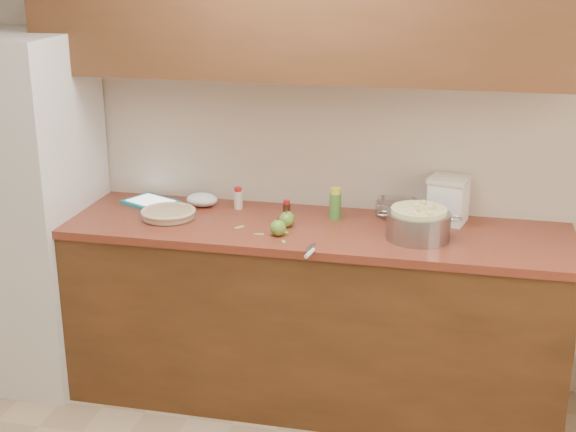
% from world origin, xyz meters
% --- Properties ---
extents(room_shell, '(3.60, 3.60, 3.60)m').
position_xyz_m(room_shell, '(0.00, 0.00, 1.30)').
color(room_shell, tan).
rests_on(room_shell, ground).
extents(counter_run, '(2.64, 0.68, 0.92)m').
position_xyz_m(counter_run, '(0.00, 1.48, 0.46)').
color(counter_run, '#5B3419').
rests_on(counter_run, ground).
extents(upper_cabinets, '(2.60, 0.34, 0.70)m').
position_xyz_m(upper_cabinets, '(0.00, 1.63, 1.95)').
color(upper_cabinets, '#59301B').
rests_on(upper_cabinets, room_shell).
extents(fridge, '(0.70, 0.70, 1.80)m').
position_xyz_m(fridge, '(-1.44, 1.44, 0.90)').
color(fridge, silver).
rests_on(fridge, ground).
extents(pie, '(0.28, 0.28, 0.04)m').
position_xyz_m(pie, '(-0.62, 1.44, 0.94)').
color(pie, silver).
rests_on(pie, counter_run).
extents(colander, '(0.39, 0.29, 0.15)m').
position_xyz_m(colander, '(0.60, 1.42, 0.99)').
color(colander, gray).
rests_on(colander, counter_run).
extents(flour_canister, '(0.22, 0.22, 0.22)m').
position_xyz_m(flour_canister, '(0.72, 1.68, 1.03)').
color(flour_canister, white).
rests_on(flour_canister, counter_run).
extents(tablet, '(0.32, 0.29, 0.02)m').
position_xyz_m(tablet, '(-0.79, 1.64, 0.93)').
color(tablet, teal).
rests_on(tablet, counter_run).
extents(paring_knife, '(0.05, 0.19, 0.02)m').
position_xyz_m(paring_knife, '(0.16, 1.11, 0.93)').
color(paring_knife, gray).
rests_on(paring_knife, counter_run).
extents(lemon_bottle, '(0.06, 0.06, 0.16)m').
position_xyz_m(lemon_bottle, '(0.18, 1.60, 1.00)').
color(lemon_bottle, '#4C8C38').
rests_on(lemon_bottle, counter_run).
extents(cinnamon_shaker, '(0.05, 0.05, 0.11)m').
position_xyz_m(cinnamon_shaker, '(-0.33, 1.66, 0.97)').
color(cinnamon_shaker, beige).
rests_on(cinnamon_shaker, counter_run).
extents(vanilla_bottle, '(0.04, 0.04, 0.10)m').
position_xyz_m(vanilla_bottle, '(-0.04, 1.53, 0.97)').
color(vanilla_bottle, black).
rests_on(vanilla_bottle, counter_run).
extents(mixing_bowl, '(0.22, 0.22, 0.08)m').
position_xyz_m(mixing_bowl, '(0.48, 1.72, 0.96)').
color(mixing_bowl, silver).
rests_on(mixing_bowl, counter_run).
extents(paper_towel, '(0.20, 0.18, 0.07)m').
position_xyz_m(paper_towel, '(-0.52, 1.66, 0.95)').
color(paper_towel, white).
rests_on(paper_towel, counter_run).
extents(apple_left, '(0.07, 0.07, 0.08)m').
position_xyz_m(apple_left, '(-0.02, 1.44, 0.95)').
color(apple_left, '#5C8F2C').
rests_on(apple_left, counter_run).
extents(apple_center, '(0.07, 0.07, 0.08)m').
position_xyz_m(apple_center, '(-0.02, 1.46, 0.95)').
color(apple_center, '#5C8F2C').
rests_on(apple_center, counter_run).
extents(apple_front, '(0.08, 0.08, 0.09)m').
position_xyz_m(apple_front, '(-0.03, 1.31, 0.96)').
color(apple_front, '#5C8F2C').
rests_on(apple_front, counter_run).
extents(peel_a, '(0.03, 0.04, 0.00)m').
position_xyz_m(peel_a, '(0.01, 1.23, 0.92)').
color(peel_a, '#8DB95A').
rests_on(peel_a, counter_run).
extents(peel_b, '(0.05, 0.05, 0.00)m').
position_xyz_m(peel_b, '(-0.24, 1.38, 0.92)').
color(peel_b, '#8DB95A').
rests_on(peel_b, counter_run).
extents(peel_c, '(0.05, 0.03, 0.00)m').
position_xyz_m(peel_c, '(-0.02, 1.36, 0.92)').
color(peel_c, '#8DB95A').
rests_on(peel_c, counter_run).
extents(peel_d, '(0.05, 0.03, 0.00)m').
position_xyz_m(peel_d, '(-0.12, 1.31, 0.92)').
color(peel_d, '#8DB95A').
rests_on(peel_d, counter_run).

